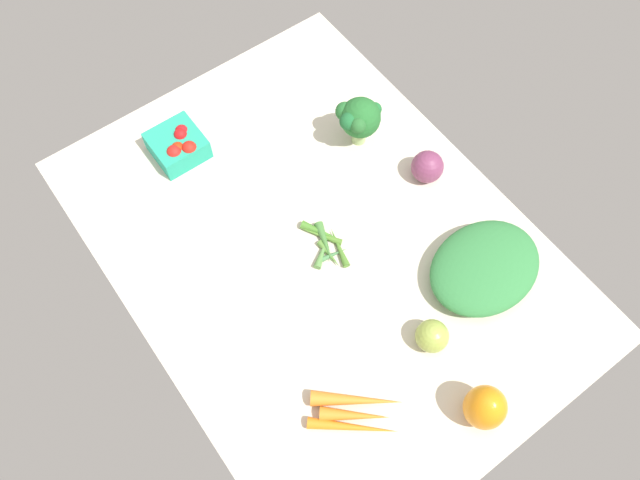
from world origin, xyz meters
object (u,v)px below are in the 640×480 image
(broccoli_head, at_px, (359,118))
(heirloom_tomato_green, at_px, (432,336))
(red_onion_center, at_px, (427,166))
(okra_pile, at_px, (326,243))
(bell_pepper_orange, at_px, (485,407))
(berry_basket, at_px, (178,145))
(leafy_greens_clump, at_px, (485,267))
(carrot_bunch, at_px, (355,411))

(broccoli_head, relative_size, heirloom_tomato_green, 1.96)
(red_onion_center, bearing_deg, okra_pile, 91.93)
(okra_pile, relative_size, heirloom_tomato_green, 2.15)
(bell_pepper_orange, bearing_deg, berry_basket, 9.97)
(leafy_greens_clump, bearing_deg, heirloom_tomato_green, 104.49)
(broccoli_head, xyz_separation_m, bell_pepper_orange, (-0.60, 0.19, -0.03))
(berry_basket, bearing_deg, red_onion_center, -132.47)
(berry_basket, height_order, red_onion_center, red_onion_center)
(carrot_bunch, bearing_deg, bell_pepper_orange, -126.71)
(broccoli_head, bearing_deg, red_onion_center, -158.89)
(berry_basket, xyz_separation_m, carrot_bunch, (-0.66, 0.04, -0.02))
(okra_pile, bearing_deg, leafy_greens_clump, -138.17)
(okra_pile, height_order, bell_pepper_orange, bell_pepper_orange)
(berry_basket, distance_m, carrot_bunch, 0.67)
(heirloom_tomato_green, distance_m, bell_pepper_orange, 0.15)
(broccoli_head, xyz_separation_m, heirloom_tomato_green, (-0.44, 0.17, -0.05))
(heirloom_tomato_green, bearing_deg, bell_pepper_orange, 173.51)
(carrot_bunch, bearing_deg, heirloom_tomato_green, -83.53)
(berry_basket, xyz_separation_m, red_onion_center, (-0.36, -0.39, 0.00))
(okra_pile, relative_size, leafy_greens_clump, 0.57)
(okra_pile, bearing_deg, heirloom_tomato_green, -172.66)
(okra_pile, relative_size, carrot_bunch, 0.77)
(berry_basket, height_order, carrot_bunch, berry_basket)
(broccoli_head, height_order, heirloom_tomato_green, broccoli_head)
(berry_basket, relative_size, red_onion_center, 1.56)
(berry_basket, bearing_deg, carrot_bunch, 176.92)
(berry_basket, height_order, leafy_greens_clump, same)
(heirloom_tomato_green, height_order, bell_pepper_orange, bell_pepper_orange)
(berry_basket, distance_m, heirloom_tomato_green, 0.66)
(berry_basket, relative_size, carrot_bunch, 0.62)
(broccoli_head, bearing_deg, heirloom_tomato_green, 158.79)
(leafy_greens_clump, bearing_deg, bell_pepper_orange, 136.13)
(okra_pile, bearing_deg, bell_pepper_orange, -177.57)
(berry_basket, bearing_deg, leafy_greens_clump, -151.17)
(red_onion_center, xyz_separation_m, heirloom_tomato_green, (-0.29, 0.23, -0.00))
(berry_basket, xyz_separation_m, bell_pepper_orange, (-0.80, -0.14, 0.02))
(red_onion_center, height_order, leafy_greens_clump, red_onion_center)
(red_onion_center, height_order, heirloom_tomato_green, red_onion_center)
(heirloom_tomato_green, xyz_separation_m, carrot_bunch, (-0.02, 0.19, -0.02))
(berry_basket, height_order, bell_pepper_orange, bell_pepper_orange)
(heirloom_tomato_green, relative_size, bell_pepper_orange, 0.62)
(berry_basket, relative_size, okra_pile, 0.80)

